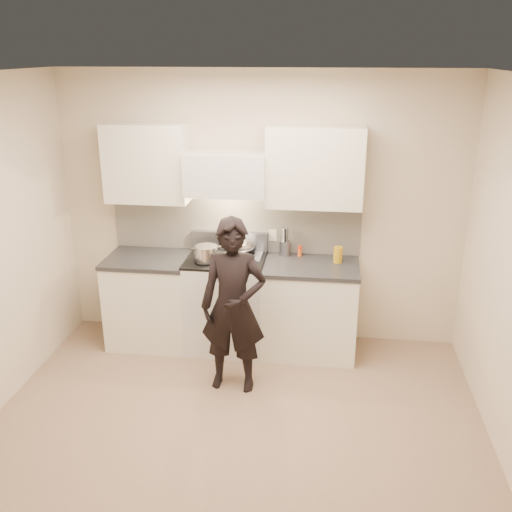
# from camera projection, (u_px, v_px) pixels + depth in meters

# --- Properties ---
(ground_plane) EXTENTS (4.00, 4.00, 0.00)m
(ground_plane) POSITION_uv_depth(u_px,v_px,m) (233.00, 434.00, 4.50)
(ground_plane) COLOR #866B52
(room_shell) EXTENTS (4.04, 3.54, 2.70)m
(room_shell) POSITION_uv_depth(u_px,v_px,m) (231.00, 226.00, 4.30)
(room_shell) COLOR #C0B194
(room_shell) RESTS_ON ground
(stove) EXTENTS (0.76, 0.65, 0.96)m
(stove) POSITION_uv_depth(u_px,v_px,m) (226.00, 302.00, 5.70)
(stove) COLOR silver
(stove) RESTS_ON ground
(counter_right) EXTENTS (0.92, 0.67, 0.92)m
(counter_right) POSITION_uv_depth(u_px,v_px,m) (309.00, 308.00, 5.60)
(counter_right) COLOR silver
(counter_right) RESTS_ON ground
(counter_left) EXTENTS (0.82, 0.67, 0.92)m
(counter_left) POSITION_uv_depth(u_px,v_px,m) (151.00, 299.00, 5.80)
(counter_left) COLOR silver
(counter_left) RESTS_ON ground
(wok) EXTENTS (0.33, 0.39, 0.26)m
(wok) POSITION_uv_depth(u_px,v_px,m) (239.00, 244.00, 5.61)
(wok) COLOR silver
(wok) RESTS_ON stove
(stock_pot) EXTENTS (0.29, 0.28, 0.14)m
(stock_pot) POSITION_uv_depth(u_px,v_px,m) (206.00, 253.00, 5.41)
(stock_pot) COLOR silver
(stock_pot) RESTS_ON stove
(utensil_crock) EXTENTS (0.11, 0.11, 0.28)m
(utensil_crock) POSITION_uv_depth(u_px,v_px,m) (285.00, 247.00, 5.67)
(utensil_crock) COLOR #8E91A2
(utensil_crock) RESTS_ON counter_right
(spice_jar) EXTENTS (0.05, 0.05, 0.10)m
(spice_jar) POSITION_uv_depth(u_px,v_px,m) (300.00, 251.00, 5.65)
(spice_jar) COLOR #C84E18
(spice_jar) RESTS_ON counter_right
(oil_glass) EXTENTS (0.09, 0.09, 0.15)m
(oil_glass) POSITION_uv_depth(u_px,v_px,m) (338.00, 255.00, 5.48)
(oil_glass) COLOR #A97F12
(oil_glass) RESTS_ON counter_right
(person) EXTENTS (0.58, 0.40, 1.56)m
(person) POSITION_uv_depth(u_px,v_px,m) (233.00, 306.00, 4.88)
(person) COLOR black
(person) RESTS_ON ground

